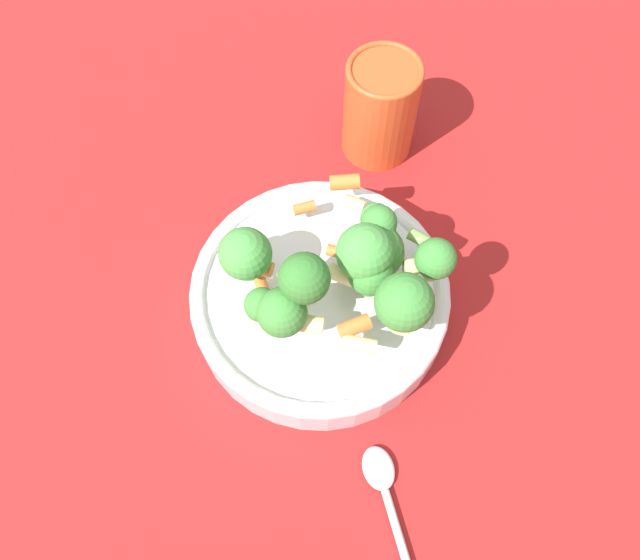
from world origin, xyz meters
TOP-DOWN VIEW (x-y plane):
  - ground_plane at (0.00, 0.00)m, footprint 3.00×3.00m
  - bowl at (0.00, 0.00)m, footprint 0.23×0.23m
  - pasta_salad at (0.02, -0.00)m, footprint 0.19×0.16m
  - cup at (0.03, 0.20)m, footprint 0.07×0.07m
  - spoon at (0.08, -0.16)m, footprint 0.07×0.15m

SIDE VIEW (x-z plane):
  - ground_plane at x=0.00m, z-range 0.00..0.00m
  - spoon at x=0.08m, z-range 0.00..0.01m
  - bowl at x=0.00m, z-range 0.00..0.05m
  - cup at x=0.03m, z-range 0.00..0.11m
  - pasta_salad at x=0.02m, z-range 0.05..0.13m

